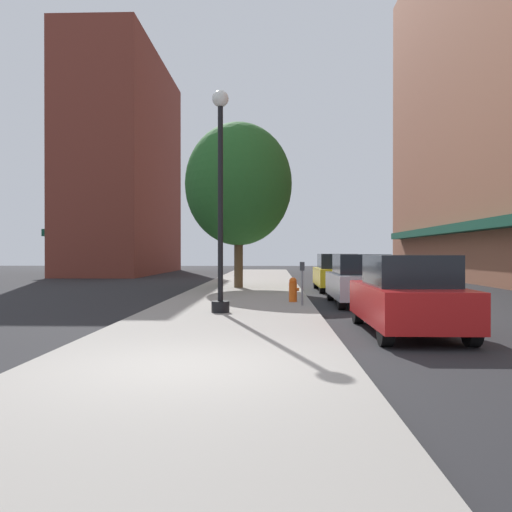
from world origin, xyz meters
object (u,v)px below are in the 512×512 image
lamppost (220,197)px  car_silver (360,280)px  tree_near (239,184)px  parking_meter_near (302,278)px  car_yellow (336,273)px  car_red (407,295)px  fire_hydrant (293,289)px

lamppost → car_silver: 5.96m
lamppost → tree_near: size_ratio=0.78×
parking_meter_near → car_silver: size_ratio=0.30×
tree_near → car_yellow: tree_near is taller
parking_meter_near → car_red: (1.95, -4.90, -0.14)m
lamppost → parking_meter_near: lamppost is taller
lamppost → parking_meter_near: bearing=41.6°
lamppost → parking_meter_near: (2.28, 2.02, -2.25)m
fire_hydrant → car_silver: (2.18, 0.23, 0.29)m
car_silver → car_red: bearing=-87.8°
car_silver → car_yellow: (0.00, 6.54, 0.00)m
tree_near → car_red: bearing=-71.6°
tree_near → car_yellow: (4.41, -0.37, -4.02)m
tree_near → car_red: tree_near is taller
fire_hydrant → car_silver: bearing=6.1°
car_red → car_silver: same height
parking_meter_near → fire_hydrant: bearing=100.9°
parking_meter_near → car_red: size_ratio=0.30×
car_silver → parking_meter_near: bearing=-141.4°
fire_hydrant → car_red: bearing=-70.3°
parking_meter_near → car_red: car_red is taller
lamppost → car_red: size_ratio=1.37×
fire_hydrant → car_red: (2.18, -6.10, 0.29)m
parking_meter_near → car_yellow: car_yellow is taller
tree_near → car_red: 14.53m
car_yellow → car_silver: bearing=-88.3°
fire_hydrant → tree_near: 8.64m
parking_meter_near → tree_near: tree_near is taller
car_red → car_yellow: bearing=91.3°
car_red → car_yellow: size_ratio=1.00×
car_yellow → parking_meter_near: bearing=-102.0°
tree_near → car_yellow: bearing=-4.7°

